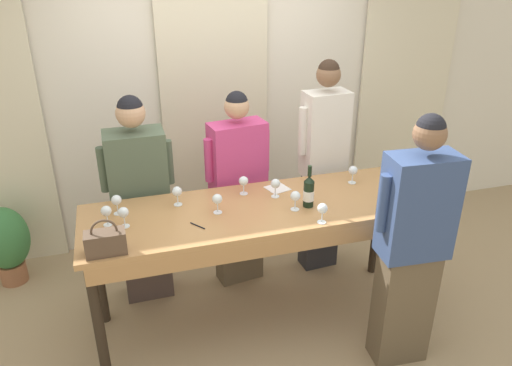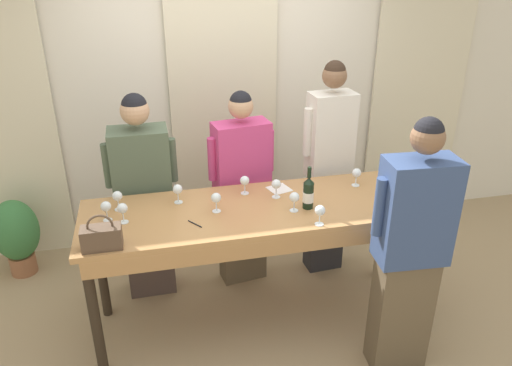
{
  "view_description": "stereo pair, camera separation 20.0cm",
  "coord_description": "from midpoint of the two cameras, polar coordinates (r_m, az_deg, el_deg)",
  "views": [
    {
      "loc": [
        -0.9,
        -2.97,
        2.65
      ],
      "look_at": [
        0.0,
        0.08,
        1.14
      ],
      "focal_mm": 35.0,
      "sensor_mm": 36.0,
      "label": 1
    },
    {
      "loc": [
        -0.71,
        -3.02,
        2.65
      ],
      "look_at": [
        0.0,
        0.08,
        1.14
      ],
      "focal_mm": 35.0,
      "sensor_mm": 36.0,
      "label": 2
    }
  ],
  "objects": [
    {
      "name": "wine_glass_center_right",
      "position": [
        3.42,
        -15.18,
        -2.71
      ],
      "size": [
        0.07,
        0.07,
        0.14
      ],
      "color": "white",
      "rests_on": "tasting_bar"
    },
    {
      "name": "wine_glass_back_left",
      "position": [
        3.56,
        -7.37,
        -0.81
      ],
      "size": [
        0.07,
        0.07,
        0.14
      ],
      "color": "white",
      "rests_on": "tasting_bar"
    },
    {
      "name": "guest_pink_top",
      "position": [
        4.07,
        -0.22,
        -0.76
      ],
      "size": [
        0.56,
        0.28,
        1.68
      ],
      "color": "brown",
      "rests_on": "ground_plane"
    },
    {
      "name": "potted_plant",
      "position": [
        4.77,
        -24.66,
        -5.29
      ],
      "size": [
        0.39,
        0.39,
        0.71
      ],
      "color": "#935B3D",
      "rests_on": "ground_plane"
    },
    {
      "name": "wine_glass_near_host",
      "position": [
        3.54,
        -14.02,
        -1.55
      ],
      "size": [
        0.07,
        0.07,
        0.14
      ],
      "color": "white",
      "rests_on": "tasting_bar"
    },
    {
      "name": "wine_glass_back_right",
      "position": [
        3.88,
        12.87,
        1.05
      ],
      "size": [
        0.07,
        0.07,
        0.14
      ],
      "color": "white",
      "rests_on": "tasting_bar"
    },
    {
      "name": "wine_glass_front_right",
      "position": [
        3.66,
        0.26,
        0.18
      ],
      "size": [
        0.07,
        0.07,
        0.14
      ],
      "color": "white",
      "rests_on": "tasting_bar"
    },
    {
      "name": "tasting_bar",
      "position": [
        3.55,
        2.01,
        -4.62
      ],
      "size": [
        2.47,
        0.78,
        0.99
      ],
      "color": "#B27F4C",
      "rests_on": "ground_plane"
    },
    {
      "name": "wine_glass_back_mid",
      "position": [
        3.61,
        3.91,
        -0.22
      ],
      "size": [
        0.07,
        0.07,
        0.14
      ],
      "color": "white",
      "rests_on": "tasting_bar"
    },
    {
      "name": "guest_olive_jacket",
      "position": [
        3.99,
        -11.27,
        -1.74
      ],
      "size": [
        0.55,
        0.28,
        1.71
      ],
      "color": "#473833",
      "rests_on": "ground_plane"
    },
    {
      "name": "wine_glass_front_mid",
      "position": [
        3.41,
        -2.91,
        -1.82
      ],
      "size": [
        0.07,
        0.07,
        0.14
      ],
      "color": "white",
      "rests_on": "tasting_bar"
    },
    {
      "name": "curtain_panel_center",
      "position": [
        4.66,
        -2.44,
        9.12
      ],
      "size": [
        0.99,
        0.03,
        2.69
      ],
      "color": "beige",
      "rests_on": "ground_plane"
    },
    {
      "name": "wine_glass_front_left",
      "position": [
        3.44,
        6.07,
        -1.72
      ],
      "size": [
        0.07,
        0.07,
        0.14
      ],
      "color": "white",
      "rests_on": "tasting_bar"
    },
    {
      "name": "host_pouring",
      "position": [
        3.34,
        18.85,
        -7.45
      ],
      "size": [
        0.55,
        0.28,
        1.8
      ],
      "color": "brown",
      "rests_on": "ground_plane"
    },
    {
      "name": "guest_cream_sweater",
      "position": [
        4.23,
        9.61,
        1.7
      ],
      "size": [
        0.48,
        0.24,
        1.87
      ],
      "color": "#28282D",
      "rests_on": "ground_plane"
    },
    {
      "name": "ground_plane",
      "position": [
        4.08,
        1.7,
        -15.13
      ],
      "size": [
        18.0,
        18.0,
        0.0
      ],
      "primitive_type": "plane",
      "color": "tan"
    },
    {
      "name": "pen",
      "position": [
        3.31,
        -5.29,
        -4.69
      ],
      "size": [
        0.08,
        0.11,
        0.01
      ],
      "color": "black",
      "rests_on": "tasting_bar"
    },
    {
      "name": "wine_glass_center_left",
      "position": [
        3.36,
        -13.4,
        -2.93
      ],
      "size": [
        0.07,
        0.07,
        0.14
      ],
      "color": "white",
      "rests_on": "tasting_bar"
    },
    {
      "name": "wine_bottle",
      "position": [
        3.48,
        7.64,
        -1.17
      ],
      "size": [
        0.08,
        0.08,
        0.31
      ],
      "color": "black",
      "rests_on": "tasting_bar"
    },
    {
      "name": "handbag",
      "position": [
        3.13,
        -15.5,
        -5.97
      ],
      "size": [
        0.24,
        0.12,
        0.23
      ],
      "color": "brown",
      "rests_on": "tasting_bar"
    },
    {
      "name": "wall_back",
      "position": [
        4.71,
        -2.6,
        9.99
      ],
      "size": [
        12.0,
        0.06,
        2.8
      ],
      "color": "silver",
      "rests_on": "ground_plane"
    },
    {
      "name": "curtain_panel_right",
      "position": [
        5.37,
        19.09,
        9.95
      ],
      "size": [
        0.99,
        0.03,
        2.69
      ],
      "color": "beige",
      "rests_on": "ground_plane"
    },
    {
      "name": "wine_glass_center_mid",
      "position": [
        3.29,
        9.06,
        -3.22
      ],
      "size": [
        0.07,
        0.07,
        0.14
      ],
      "color": "white",
      "rests_on": "tasting_bar"
    },
    {
      "name": "napkin",
      "position": [
        3.77,
        4.18,
        -0.7
      ],
      "size": [
        0.19,
        0.19,
        0.0
      ],
      "color": "white",
      "rests_on": "tasting_bar"
    }
  ]
}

